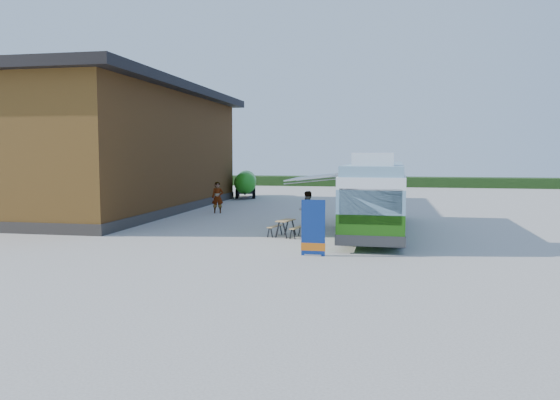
% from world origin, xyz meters
% --- Properties ---
extents(ground, '(100.00, 100.00, 0.00)m').
position_xyz_m(ground, '(0.00, 0.00, 0.00)').
color(ground, '#BCB7AD').
rests_on(ground, ground).
extents(barn, '(9.60, 21.20, 7.50)m').
position_xyz_m(barn, '(-10.50, 10.00, 3.59)').
color(barn, brown).
rests_on(barn, ground).
extents(hedge, '(40.00, 3.00, 1.00)m').
position_xyz_m(hedge, '(8.00, 38.00, 0.50)').
color(hedge, '#264419').
rests_on(hedge, ground).
extents(bus, '(2.60, 11.40, 3.49)m').
position_xyz_m(bus, '(4.79, 3.49, 1.67)').
color(bus, '#206611').
rests_on(bus, ground).
extents(awning, '(2.43, 3.90, 0.49)m').
position_xyz_m(awning, '(2.31, 3.48, 2.55)').
color(awning, white).
rests_on(awning, ground).
extents(banner, '(0.83, 0.19, 1.91)m').
position_xyz_m(banner, '(2.81, -2.64, 0.78)').
color(banner, navy).
rests_on(banner, ground).
extents(picnic_table, '(1.47, 1.37, 0.71)m').
position_xyz_m(picnic_table, '(1.13, 1.36, 0.53)').
color(picnic_table, tan).
rests_on(picnic_table, ground).
extents(person_a, '(0.76, 0.60, 1.82)m').
position_xyz_m(person_a, '(-4.42, 9.55, 0.91)').
color(person_a, '#999999').
rests_on(person_a, ground).
extents(person_b, '(1.06, 1.08, 1.75)m').
position_xyz_m(person_b, '(1.67, 3.81, 0.88)').
color(person_b, '#999999').
rests_on(person_b, ground).
extents(slurry_tanker, '(2.52, 5.52, 2.08)m').
position_xyz_m(slurry_tanker, '(-5.70, 20.89, 1.20)').
color(slurry_tanker, '#24911A').
rests_on(slurry_tanker, ground).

